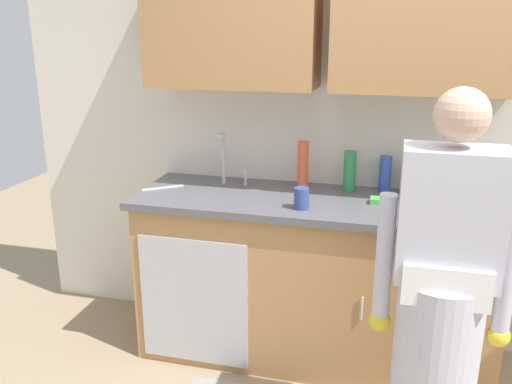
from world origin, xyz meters
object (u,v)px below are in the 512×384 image
object	(u,v)px
bottle_water_tall	(385,174)
bottle_dish_liquid	(411,175)
cup_by_sink	(301,198)
bottle_water_short	(303,166)
bottle_soap	(483,178)
sponge	(381,201)
sink	(223,194)
knife_on_counter	(163,188)
bottle_cleaner_spray	(350,171)
person_at_sink	(439,321)

from	to	relation	value
bottle_water_tall	bottle_dish_liquid	xyz separation A→B (m)	(0.14, -0.01, 0.01)
cup_by_sink	bottle_water_short	bearing A→B (deg)	99.02
bottle_dish_liquid	bottle_soap	world-z (taller)	bottle_soap
sponge	bottle_soap	bearing A→B (deg)	23.59
bottle_soap	sponge	distance (m)	0.56
sink	knife_on_counter	xyz separation A→B (m)	(-0.35, -0.03, 0.02)
sink	bottle_water_tall	bearing A→B (deg)	13.73
sponge	knife_on_counter	bearing A→B (deg)	-178.67
bottle_water_tall	sponge	world-z (taller)	bottle_water_tall
bottle_cleaner_spray	cup_by_sink	size ratio (longest dim) A/B	2.06
cup_by_sink	sponge	size ratio (longest dim) A/B	1.00
sink	knife_on_counter	bearing A→B (deg)	-174.64
sink	bottle_water_short	world-z (taller)	sink
bottle_cleaner_spray	knife_on_counter	size ratio (longest dim) A/B	0.94
person_at_sink	bottle_dish_liquid	size ratio (longest dim) A/B	7.45
bottle_soap	sponge	world-z (taller)	bottle_soap
bottle_cleaner_spray	sponge	size ratio (longest dim) A/B	2.06
bottle_dish_liquid	bottle_water_tall	bearing A→B (deg)	173.89
bottle_water_tall	bottle_dish_liquid	distance (m)	0.14
sink	bottle_dish_liquid	bearing A→B (deg)	11.12
sink	bottle_water_tall	xyz separation A→B (m)	(0.87, 0.21, 0.12)
bottle_dish_liquid	cup_by_sink	world-z (taller)	bottle_dish_liquid
knife_on_counter	sponge	distance (m)	1.21
sink	cup_by_sink	distance (m)	0.52
bottle_water_short	knife_on_counter	bearing A→B (deg)	-167.46
sink	bottle_water_tall	distance (m)	0.90
sink	bottle_soap	distance (m)	1.39
bottle_cleaner_spray	knife_on_counter	bearing A→B (deg)	-168.18
bottle_dish_liquid	cup_by_sink	size ratio (longest dim) A/B	1.98
bottle_water_short	sponge	size ratio (longest dim) A/B	2.51
knife_on_counter	sponge	size ratio (longest dim) A/B	2.18
sink	knife_on_counter	distance (m)	0.35
person_at_sink	bottle_water_short	bearing A→B (deg)	129.93
sink	bottle_water_short	bearing A→B (deg)	18.15
knife_on_counter	bottle_water_tall	bearing A→B (deg)	-26.45
bottle_soap	knife_on_counter	bearing A→B (deg)	-171.70
bottle_water_short	bottle_water_tall	distance (m)	0.45
person_at_sink	knife_on_counter	distance (m)	1.64
bottle_water_tall	bottle_dish_liquid	world-z (taller)	bottle_dish_liquid
bottle_dish_liquid	bottle_water_short	bearing A→B (deg)	-174.22
sink	person_at_sink	size ratio (longest dim) A/B	0.31
sink	person_at_sink	world-z (taller)	person_at_sink
person_at_sink	bottle_cleaner_spray	size ratio (longest dim) A/B	7.16
bottle_soap	knife_on_counter	size ratio (longest dim) A/B	0.95
person_at_sink	bottle_water_tall	world-z (taller)	person_at_sink
person_at_sink	bottle_soap	world-z (taller)	person_at_sink
bottle_water_short	knife_on_counter	xyz separation A→B (m)	(-0.77, -0.17, -0.13)
sink	person_at_sink	xyz separation A→B (m)	(1.13, -0.71, -0.23)
sink	bottle_cleaner_spray	bearing A→B (deg)	15.02
bottle_cleaner_spray	knife_on_counter	xyz separation A→B (m)	(-1.02, -0.21, -0.11)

